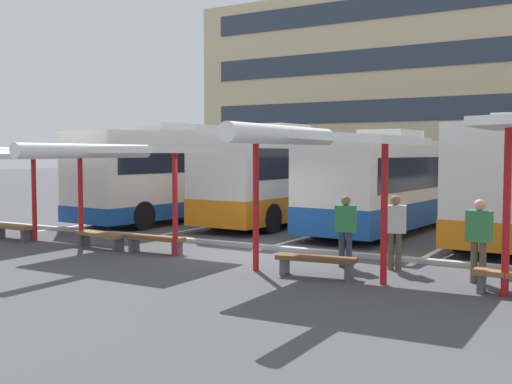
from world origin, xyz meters
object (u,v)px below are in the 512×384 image
(coach_bus_0, at_px, (190,174))
(waiting_shelter_2, at_px, (311,138))
(waiting_shelter_1, at_px, (118,152))
(bench_4, at_px, (316,261))
(coach_bus_2, at_px, (406,183))
(bench_3, at_px, (155,240))
(bench_2, at_px, (101,236))
(bench_1, at_px, (13,229))
(waiting_passenger_1, at_px, (479,235))
(waiting_passenger_2, at_px, (395,227))
(waiting_passenger_0, at_px, (346,226))
(coach_bus_1, at_px, (297,177))

(coach_bus_0, xyz_separation_m, waiting_shelter_2, (9.46, -8.55, 1.16))
(waiting_shelter_1, relative_size, bench_4, 2.80)
(coach_bus_2, relative_size, bench_3, 7.08)
(waiting_shelter_2, bearing_deg, bench_2, 172.96)
(waiting_shelter_1, bearing_deg, bench_1, 178.37)
(coach_bus_0, height_order, waiting_passenger_1, coach_bus_0)
(coach_bus_2, relative_size, bench_2, 6.70)
(coach_bus_0, relative_size, bench_3, 6.35)
(coach_bus_2, height_order, waiting_shelter_2, coach_bus_2)
(waiting_shelter_1, relative_size, bench_3, 2.86)
(coach_bus_2, xyz_separation_m, waiting_shelter_2, (1.07, -10.29, 1.39))
(coach_bus_0, bearing_deg, bench_2, -71.34)
(coach_bus_0, relative_size, bench_4, 6.22)
(bench_4, bearing_deg, bench_1, 177.53)
(waiting_shelter_1, bearing_deg, waiting_passenger_2, 10.61)
(waiting_passenger_0, bearing_deg, bench_3, -172.77)
(coach_bus_0, xyz_separation_m, bench_2, (2.60, -7.70, -1.46))
(bench_2, relative_size, waiting_passenger_0, 1.10)
(bench_3, relative_size, bench_4, 0.98)
(bench_1, height_order, waiting_passenger_0, waiting_passenger_0)
(bench_2, bearing_deg, bench_3, 5.89)
(waiting_passenger_1, xyz_separation_m, waiting_passenger_2, (-1.93, 0.57, -0.01))
(bench_1, relative_size, bench_2, 0.88)
(waiting_passenger_0, bearing_deg, coach_bus_1, 123.33)
(bench_3, bearing_deg, bench_4, -8.33)
(coach_bus_0, relative_size, coach_bus_1, 1.02)
(bench_2, bearing_deg, waiting_passenger_1, 3.08)
(bench_2, distance_m, waiting_passenger_0, 7.04)
(coach_bus_1, height_order, waiting_shelter_2, coach_bus_1)
(waiting_passenger_2, bearing_deg, bench_2, -172.17)
(waiting_passenger_1, bearing_deg, coach_bus_0, 150.35)
(waiting_shelter_2, height_order, bench_4, waiting_shelter_2)
(bench_2, bearing_deg, bench_1, -178.30)
(coach_bus_1, xyz_separation_m, waiting_passenger_0, (5.39, -8.19, -0.75))
(bench_4, bearing_deg, coach_bus_1, 118.89)
(waiting_passenger_0, distance_m, waiting_passenger_1, 3.04)
(coach_bus_2, relative_size, bench_1, 7.61)
(waiting_passenger_2, bearing_deg, waiting_passenger_1, -16.42)
(waiting_shelter_2, bearing_deg, waiting_shelter_1, 174.11)
(bench_2, height_order, bench_4, same)
(coach_bus_0, height_order, coach_bus_2, coach_bus_0)
(bench_3, height_order, bench_4, same)
(waiting_passenger_1, bearing_deg, coach_bus_2, 115.23)
(bench_4, distance_m, waiting_passenger_1, 3.38)
(coach_bus_0, bearing_deg, waiting_shelter_1, -66.20)
(coach_bus_0, distance_m, waiting_passenger_0, 11.80)
(coach_bus_1, relative_size, waiting_shelter_2, 2.12)
(waiting_shelter_1, bearing_deg, bench_2, 165.49)
(coach_bus_0, distance_m, bench_4, 12.65)
(coach_bus_1, bearing_deg, coach_bus_0, -162.37)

